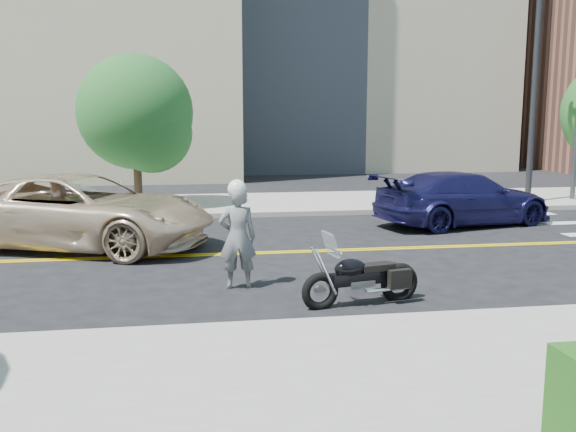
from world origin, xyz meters
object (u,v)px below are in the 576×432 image
(motorcycle, at_px, (362,267))
(parked_car_silver, at_px, (76,208))
(motorcyclist, at_px, (238,234))
(suv, at_px, (80,211))
(parked_car_blue, at_px, (463,198))

(motorcycle, distance_m, parked_car_silver, 9.45)
(motorcyclist, xyz_separation_m, motorcycle, (1.90, -1.26, -0.35))
(motorcyclist, xyz_separation_m, parked_car_silver, (-3.85, 6.25, -0.34))
(motorcyclist, height_order, suv, motorcyclist)
(motorcycle, bearing_deg, parked_car_blue, 42.29)
(motorcyclist, distance_m, suv, 5.18)
(motorcycle, relative_size, parked_car_blue, 0.38)
(motorcyclist, bearing_deg, suv, -49.77)
(parked_car_silver, height_order, parked_car_blue, parked_car_blue)
(parked_car_blue, bearing_deg, motorcycle, 131.14)
(motorcyclist, relative_size, suv, 0.31)
(parked_car_silver, bearing_deg, suv, -174.95)
(motorcyclist, distance_m, motorcycle, 2.30)
(motorcyclist, height_order, parked_car_silver, motorcyclist)
(motorcycle, bearing_deg, parked_car_silver, 115.14)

